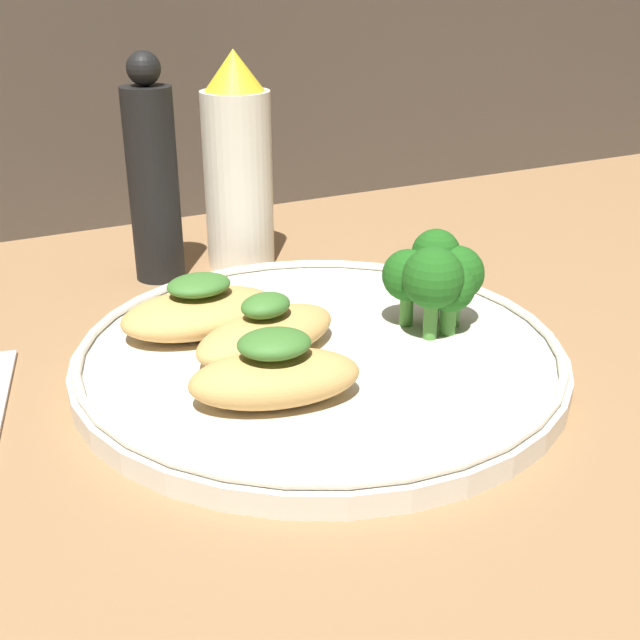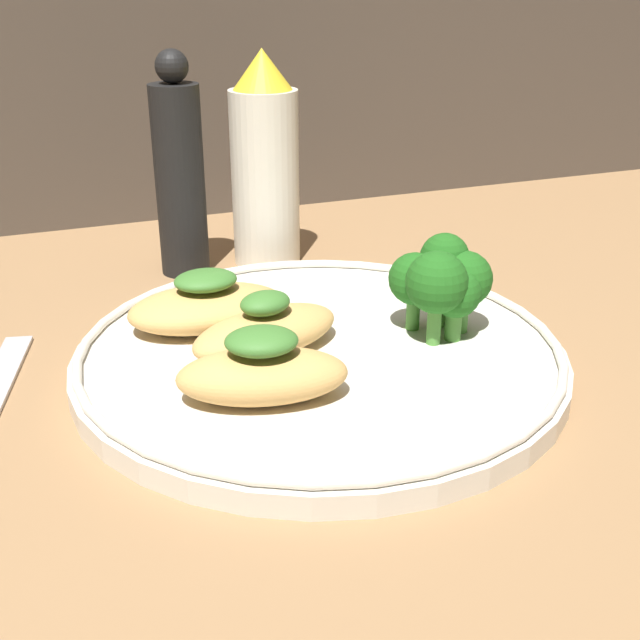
% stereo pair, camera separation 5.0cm
% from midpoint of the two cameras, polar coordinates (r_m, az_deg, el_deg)
% --- Properties ---
extents(ground_plane, '(1.80, 1.80, 0.01)m').
position_cam_midpoint_polar(ground_plane, '(0.52, -2.77, -3.98)').
color(ground_plane, '#936D47').
extents(plate, '(0.31, 0.31, 0.02)m').
position_cam_midpoint_polar(plate, '(0.51, -2.81, -2.51)').
color(plate, silver).
rests_on(plate, ground_plane).
extents(grilled_meat_front, '(0.11, 0.07, 0.04)m').
position_cam_midpoint_polar(grilled_meat_front, '(0.45, -6.46, -3.93)').
color(grilled_meat_front, tan).
rests_on(grilled_meat_front, plate).
extents(grilled_meat_middle, '(0.11, 0.08, 0.04)m').
position_cam_midpoint_polar(grilled_meat_middle, '(0.50, -6.70, -0.94)').
color(grilled_meat_middle, tan).
rests_on(grilled_meat_middle, plate).
extents(grilled_meat_back, '(0.11, 0.07, 0.04)m').
position_cam_midpoint_polar(grilled_meat_back, '(0.54, -11.16, 0.61)').
color(grilled_meat_back, tan).
rests_on(grilled_meat_back, plate).
extents(broccoli_bunch, '(0.06, 0.06, 0.06)m').
position_cam_midpoint_polar(broccoli_bunch, '(0.53, 5.61, 3.10)').
color(broccoli_bunch, '#4C8E38').
rests_on(broccoli_bunch, plate).
extents(sauce_bottle, '(0.06, 0.06, 0.18)m').
position_cam_midpoint_polar(sauce_bottle, '(0.68, -8.02, 10.75)').
color(sauce_bottle, silver).
rests_on(sauce_bottle, ground_plane).
extents(pepper_grinder, '(0.04, 0.04, 0.18)m').
position_cam_midpoint_polar(pepper_grinder, '(0.66, -13.97, 9.70)').
color(pepper_grinder, black).
rests_on(pepper_grinder, ground_plane).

